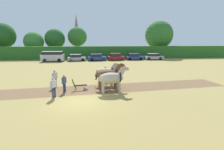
{
  "coord_description": "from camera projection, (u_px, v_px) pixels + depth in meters",
  "views": [
    {
      "loc": [
        1.04,
        -12.71,
        4.56
      ],
      "look_at": [
        2.91,
        4.34,
        1.1
      ],
      "focal_mm": 28.0,
      "sensor_mm": 36.0,
      "label": 1
    }
  ],
  "objects": [
    {
      "name": "farmer_onlooker_right",
      "position": [
        55.0,
        77.0,
        16.96
      ],
      "size": [
        0.45,
        0.57,
        1.71
      ],
      "rotation": [
        0.0,
        0.0,
        -0.61
      ],
      "color": "#4C4C4C",
      "rests_on": "ground"
    },
    {
      "name": "farmer_at_plow",
      "position": [
        64.0,
        82.0,
        15.41
      ],
      "size": [
        0.37,
        0.6,
        1.57
      ],
      "rotation": [
        0.0,
        0.0,
        -0.4
      ],
      "color": "#28334C",
      "rests_on": "ground"
    },
    {
      "name": "parked_car_center",
      "position": [
        116.0,
        57.0,
        39.59
      ],
      "size": [
        3.93,
        2.02,
        1.58
      ],
      "rotation": [
        0.0,
        0.0,
        0.08
      ],
      "color": "maroon",
      "rests_on": "ground"
    },
    {
      "name": "parked_van",
      "position": [
        53.0,
        56.0,
        37.28
      ],
      "size": [
        4.8,
        2.1,
        2.16
      ],
      "rotation": [
        0.0,
        0.0,
        -0.02
      ],
      "color": "#BCBCC1",
      "rests_on": "ground"
    },
    {
      "name": "parked_car_left",
      "position": [
        76.0,
        58.0,
        38.3
      ],
      "size": [
        4.14,
        2.38,
        1.47
      ],
      "rotation": [
        0.0,
        0.0,
        0.16
      ],
      "color": "#9E9EA8",
      "rests_on": "ground"
    },
    {
      "name": "tree_center",
      "position": [
        77.0,
        37.0,
        47.01
      ],
      "size": [
        5.11,
        5.11,
        7.95
      ],
      "color": "#423323",
      "rests_on": "ground"
    },
    {
      "name": "tree_left",
      "position": [
        34.0,
        42.0,
        45.29
      ],
      "size": [
        5.04,
        5.04,
        6.62
      ],
      "color": "brown",
      "rests_on": "ground"
    },
    {
      "name": "tree_far_left",
      "position": [
        3.0,
        36.0,
        43.42
      ],
      "size": [
        6.09,
        6.09,
        8.63
      ],
      "color": "#423323",
      "rests_on": "ground"
    },
    {
      "name": "hedgerow",
      "position": [
        88.0,
        53.0,
        42.41
      ],
      "size": [
        70.51,
        1.96,
        3.03
      ],
      "primitive_type": "cube",
      "color": "#286023",
      "rests_on": "ground"
    },
    {
      "name": "farmer_beside_team",
      "position": [
        105.0,
        73.0,
        19.44
      ],
      "size": [
        0.41,
        0.62,
        1.62
      ],
      "rotation": [
        0.0,
        0.0,
        0.23
      ],
      "color": "#28334C",
      "rests_on": "ground"
    },
    {
      "name": "tree_center_left",
      "position": [
        55.0,
        39.0,
        46.77
      ],
      "size": [
        5.31,
        5.31,
        7.46
      ],
      "color": "#4C3823",
      "rests_on": "ground"
    },
    {
      "name": "parked_car_center_right",
      "position": [
        134.0,
        57.0,
        40.35
      ],
      "size": [
        4.13,
        1.9,
        1.48
      ],
      "rotation": [
        0.0,
        0.0,
        -0.03
      ],
      "color": "navy",
      "rests_on": "ground"
    },
    {
      "name": "draft_horse_trail_left",
      "position": [
        106.0,
        72.0,
        17.82
      ],
      "size": [
        2.64,
        1.12,
        2.33
      ],
      "rotation": [
        0.0,
        0.0,
        0.1
      ],
      "color": "#B2A38E",
      "rests_on": "ground"
    },
    {
      "name": "draft_horse_lead_left",
      "position": [
        112.0,
        78.0,
        15.09
      ],
      "size": [
        2.88,
        1.25,
        2.39
      ],
      "rotation": [
        0.0,
        0.0,
        0.1
      ],
      "color": "#B2A38E",
      "rests_on": "ground"
    },
    {
      "name": "farmer_onlooker_left",
      "position": [
        53.0,
        86.0,
        13.92
      ],
      "size": [
        0.44,
        0.56,
        1.65
      ],
      "rotation": [
        0.0,
        0.0,
        -0.61
      ],
      "color": "#28334C",
      "rests_on": "ground"
    },
    {
      "name": "parked_car_right",
      "position": [
        153.0,
        57.0,
        40.76
      ],
      "size": [
        4.39,
        1.88,
        1.46
      ],
      "rotation": [
        0.0,
        0.0,
        -0.03
      ],
      "color": "#A8A8B2",
      "rests_on": "ground"
    },
    {
      "name": "church_spire",
      "position": [
        77.0,
        32.0,
        76.47
      ],
      "size": [
        2.37,
        2.37,
        15.42
      ],
      "color": "gray",
      "rests_on": "ground"
    },
    {
      "name": "parked_car_center_left",
      "position": [
        97.0,
        57.0,
        38.78
      ],
      "size": [
        4.24,
        2.14,
        1.53
      ],
      "rotation": [
        0.0,
        0.0,
        0.1
      ],
      "color": "navy",
      "rests_on": "ground"
    },
    {
      "name": "plowed_furrow_strip",
      "position": [
        53.0,
        92.0,
        15.67
      ],
      "size": [
        33.72,
        6.53,
        0.01
      ],
      "primitive_type": "cube",
      "rotation": [
        0.0,
        0.0,
        0.1
      ],
      "color": "brown",
      "rests_on": "ground"
    },
    {
      "name": "tree_center_right",
      "position": [
        159.0,
        35.0,
        47.2
      ],
      "size": [
        7.43,
        7.43,
        9.6
      ],
      "color": "#423323",
      "rests_on": "ground"
    },
    {
      "name": "draft_horse_lead_right",
      "position": [
        109.0,
        74.0,
        16.45
      ],
      "size": [
        2.95,
        1.2,
        2.48
      ],
      "rotation": [
        0.0,
        0.0,
        0.1
      ],
      "color": "brown",
      "rests_on": "ground"
    },
    {
      "name": "plow",
      "position": [
        82.0,
        87.0,
        16.13
      ],
      "size": [
        1.5,
        0.5,
        1.13
      ],
      "rotation": [
        0.0,
        0.0,
        0.1
      ],
      "color": "#4C331E",
      "rests_on": "ground"
    },
    {
      "name": "ground_plane",
      "position": [
        80.0,
        101.0,
        13.18
      ],
      "size": [
        240.0,
        240.0,
        0.0
      ],
      "primitive_type": "plane",
      "color": "#998447"
    }
  ]
}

